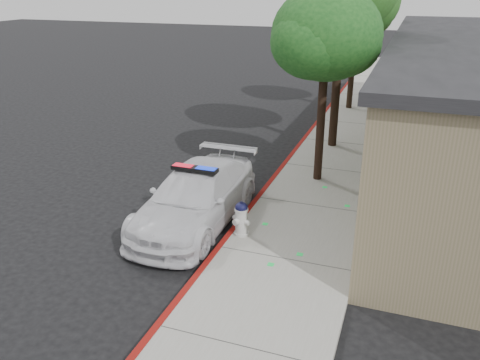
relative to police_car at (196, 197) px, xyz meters
name	(u,v)px	position (x,y,z in m)	size (l,w,h in m)	color
ground	(217,252)	(1.07, -1.21, -0.73)	(120.00, 120.00, 0.00)	black
sidewalk	(310,207)	(2.67, 1.79, -0.66)	(3.20, 60.00, 0.15)	gray
red_curb	(258,199)	(1.13, 1.79, -0.65)	(0.14, 60.00, 0.16)	maroon
police_car	(196,197)	(0.00, 0.00, 0.00)	(2.08, 5.05, 1.58)	silver
fire_hydrant	(241,218)	(1.42, -0.48, -0.14)	(0.50, 0.44, 0.88)	silver
street_tree_near	(327,38)	(2.47, 3.80, 3.69)	(3.13, 3.26, 5.73)	black
street_tree_far	(358,10)	(2.13, 13.55, 3.95)	(3.23, 3.31, 6.03)	black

